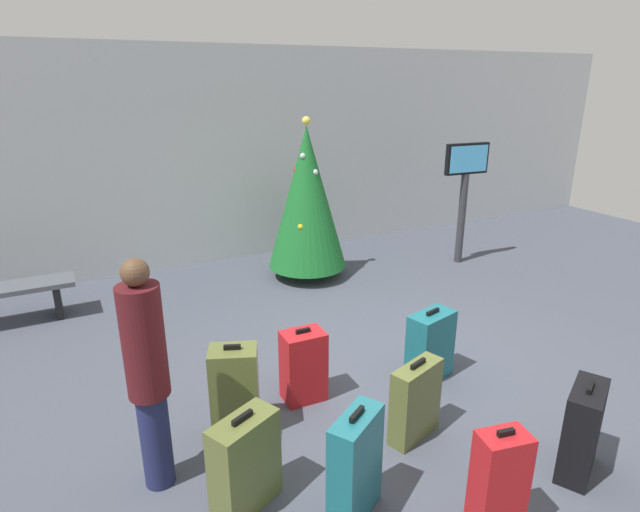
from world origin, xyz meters
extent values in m
plane|color=#424754|center=(0.00, 0.00, 0.00)|extent=(16.00, 16.00, 0.00)
cube|color=#B7BCC1|center=(0.00, 4.32, 1.66)|extent=(16.00, 0.20, 3.31)
cylinder|color=#4C3319|center=(0.57, 2.93, 0.09)|extent=(0.12, 0.12, 0.18)
cone|color=#196628|center=(0.57, 2.93, 1.20)|extent=(1.15, 1.15, 2.04)
sphere|color=#F2D84C|center=(0.57, 2.93, 2.28)|extent=(0.12, 0.12, 0.12)
sphere|color=silver|center=(0.63, 2.78, 1.59)|extent=(0.08, 0.08, 0.08)
sphere|color=red|center=(0.61, 3.16, 1.37)|extent=(0.08, 0.08, 0.08)
sphere|color=yellow|center=(0.34, 2.66, 0.87)|extent=(0.08, 0.08, 0.08)
sphere|color=silver|center=(0.48, 2.87, 1.81)|extent=(0.08, 0.08, 0.08)
sphere|color=red|center=(0.46, 3.06, 1.59)|extent=(0.08, 0.08, 0.08)
sphere|color=blue|center=(0.78, 2.98, 1.42)|extent=(0.08, 0.08, 0.08)
cylinder|color=#333338|center=(3.03, 2.40, 0.72)|extent=(0.12, 0.12, 1.43)
cube|color=black|center=(3.03, 2.40, 1.67)|extent=(0.75, 0.14, 0.47)
cube|color=#4CB2F2|center=(3.03, 2.35, 1.67)|extent=(0.67, 0.06, 0.40)
cube|color=black|center=(-2.80, 3.15, 0.21)|extent=(0.08, 0.35, 0.42)
cylinder|color=#1E234C|center=(-2.23, -0.35, 0.38)|extent=(0.22, 0.22, 0.76)
cylinder|color=#4C1419|center=(-2.23, -0.35, 1.16)|extent=(0.35, 0.35, 0.81)
sphere|color=brown|center=(-2.23, -0.35, 1.66)|extent=(0.19, 0.19, 0.19)
cube|color=#59602D|center=(-1.54, -0.05, 0.39)|extent=(0.46, 0.40, 0.78)
cube|color=black|center=(-1.54, -0.05, 0.80)|extent=(0.14, 0.08, 0.04)
cube|color=#59602D|center=(-1.73, -0.85, 0.35)|extent=(0.54, 0.42, 0.70)
cube|color=black|center=(-1.73, -0.85, 0.72)|extent=(0.17, 0.10, 0.04)
cube|color=black|center=(0.60, -1.67, 0.36)|extent=(0.53, 0.42, 0.72)
cube|color=black|center=(0.60, -1.67, 0.74)|extent=(0.16, 0.11, 0.04)
cube|color=#19606B|center=(-1.11, -1.27, 0.39)|extent=(0.49, 0.40, 0.79)
cube|color=black|center=(-1.11, -1.27, 0.81)|extent=(0.15, 0.11, 0.04)
cube|color=#59602D|center=(-0.25, -0.79, 0.33)|extent=(0.53, 0.32, 0.66)
cube|color=black|center=(-0.25, -0.79, 0.68)|extent=(0.17, 0.08, 0.04)
cube|color=#B2191E|center=(-0.37, -1.81, 0.38)|extent=(0.36, 0.27, 0.76)
cube|color=black|center=(-0.37, -1.81, 0.78)|extent=(0.12, 0.05, 0.04)
cube|color=#B2191E|center=(-0.83, 0.12, 0.34)|extent=(0.39, 0.28, 0.68)
cube|color=black|center=(-0.83, 0.12, 0.70)|extent=(0.13, 0.03, 0.04)
cube|color=#19606B|center=(0.43, -0.13, 0.35)|extent=(0.52, 0.36, 0.69)
cube|color=black|center=(0.43, -0.13, 0.71)|extent=(0.17, 0.07, 0.04)
camera|label=1|loc=(-2.59, -3.63, 2.83)|focal=29.00mm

